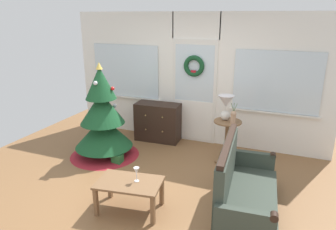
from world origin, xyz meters
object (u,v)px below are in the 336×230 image
dresser_cabinet (158,122)px  table_lamp (226,104)px  flower_vase (233,116)px  side_table (227,133)px  gift_box (117,159)px  christmas_tree (103,122)px  coffee_table (129,186)px  wine_glass (136,171)px  settee_sofa (240,184)px

dresser_cabinet → table_lamp: (1.45, -0.36, 0.63)m
flower_vase → dresser_cabinet: bearing=163.9°
table_lamp → flower_vase: table_lamp is taller
side_table → gift_box: size_ratio=4.30×
christmas_tree → coffee_table: christmas_tree is taller
wine_glass → gift_box: 1.51m
coffee_table → gift_box: size_ratio=5.32×
christmas_tree → table_lamp: christmas_tree is taller
settee_sofa → side_table: 1.52m
dresser_cabinet → side_table: size_ratio=1.25×
christmas_tree → coffee_table: 1.86m
settee_sofa → table_lamp: bearing=110.2°
dresser_cabinet → coffee_table: 2.47m
table_lamp → coffee_table: size_ratio=0.48×
settee_sofa → coffee_table: bearing=-157.7°
christmas_tree → coffee_table: bearing=-46.4°
side_table → flower_vase: flower_vase is taller
christmas_tree → side_table: christmas_tree is taller
table_lamp → gift_box: (-1.67, -0.90, -0.93)m
side_table → gift_box: 1.98m
christmas_tree → side_table: 2.23m
dresser_cabinet → coffee_table: dresser_cabinet is taller
table_lamp → coffee_table: 2.27m
dresser_cabinet → side_table: (1.51, -0.40, 0.13)m
dresser_cabinet → flower_vase: 1.74m
settee_sofa → gift_box: size_ratio=9.77×
side_table → wine_glass: bearing=-111.8°
dresser_cabinet → table_lamp: size_ratio=2.09×
flower_vase → table_lamp: bearing=148.0°
table_lamp → flower_vase: (0.16, -0.10, -0.17)m
flower_vase → coffee_table: (-0.96, -1.92, -0.49)m
coffee_table → gift_box: bearing=127.7°
christmas_tree → flower_vase: (2.22, 0.59, 0.20)m
side_table → gift_box: (-1.73, -0.86, -0.43)m
dresser_cabinet → flower_vase: flower_vase is taller
settee_sofa → coffee_table: 1.45m
dresser_cabinet → gift_box: size_ratio=5.39×
christmas_tree → gift_box: bearing=-27.6°
dresser_cabinet → settee_sofa: bearing=-42.6°
side_table → coffee_table: bearing=-113.4°
christmas_tree → coffee_table: (1.27, -1.33, -0.29)m
settee_sofa → flower_vase: size_ratio=4.77×
flower_vase → settee_sofa: bearing=-74.4°
christmas_tree → side_table: size_ratio=2.34×
settee_sofa → table_lamp: size_ratio=3.80×
dresser_cabinet → coffee_table: size_ratio=1.01×
table_lamp → flower_vase: size_ratio=1.26×
wine_glass → gift_box: wine_glass is taller
settee_sofa → gift_box: settee_sofa is taller
christmas_tree → flower_vase: size_ratio=4.92×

